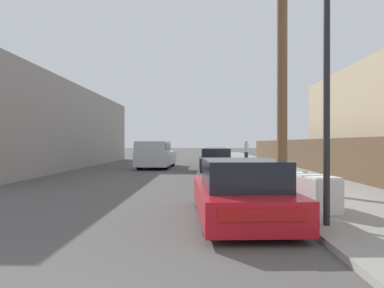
% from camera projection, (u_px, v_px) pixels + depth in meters
% --- Properties ---
extents(sidewalk_curb, '(4.20, 63.00, 0.12)m').
position_uv_depth(sidewalk_curb, '(256.00, 164.00, 25.63)').
color(sidewalk_curb, gray).
rests_on(sidewalk_curb, ground).
extents(discarded_fridge, '(1.01, 1.77, 0.81)m').
position_uv_depth(discarded_fridge, '(309.00, 191.00, 8.01)').
color(discarded_fridge, white).
rests_on(discarded_fridge, sidewalk_curb).
extents(parked_sports_car_red, '(2.07, 4.34, 1.31)m').
position_uv_depth(parked_sports_car_red, '(240.00, 193.00, 7.31)').
color(parked_sports_car_red, red).
rests_on(parked_sports_car_red, ground).
extents(car_parked_mid, '(1.94, 4.74, 1.34)m').
position_uv_depth(car_parked_mid, '(215.00, 160.00, 20.31)').
color(car_parked_mid, black).
rests_on(car_parked_mid, ground).
extents(car_parked_far, '(1.89, 4.14, 1.29)m').
position_uv_depth(car_parked_far, '(215.00, 156.00, 26.70)').
color(car_parked_far, black).
rests_on(car_parked_far, ground).
extents(pickup_truck, '(2.17, 5.56, 1.75)m').
position_uv_depth(pickup_truck, '(156.00, 155.00, 22.37)').
color(pickup_truck, silver).
rests_on(pickup_truck, ground).
extents(utility_pole, '(1.80, 0.33, 8.50)m').
position_uv_depth(utility_pole, '(282.00, 57.00, 11.11)').
color(utility_pole, brown).
rests_on(utility_pole, sidewalk_curb).
extents(street_lamp, '(0.26, 0.26, 4.95)m').
position_uv_depth(street_lamp, '(327.00, 72.00, 6.35)').
color(street_lamp, '#232326').
rests_on(street_lamp, sidewalk_curb).
extents(wooden_fence, '(0.08, 36.53, 1.75)m').
position_uv_depth(wooden_fence, '(309.00, 155.00, 19.21)').
color(wooden_fence, brown).
rests_on(wooden_fence, sidewalk_curb).
extents(building_left_block, '(7.00, 23.39, 5.36)m').
position_uv_depth(building_left_block, '(34.00, 128.00, 23.07)').
color(building_left_block, gray).
rests_on(building_left_block, ground).
extents(pedestrian, '(0.34, 0.34, 1.72)m').
position_uv_depth(pedestrian, '(246.00, 151.00, 26.24)').
color(pedestrian, '#282D42').
rests_on(pedestrian, sidewalk_curb).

